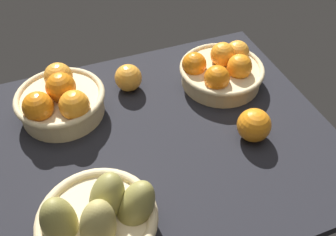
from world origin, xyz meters
The scene contains 6 objects.
market_tray centered at (0.00, 0.00, 1.50)cm, with size 84.00×72.00×3.00cm, color black.
basket_near_right centered at (22.33, -17.09, 8.08)cm, with size 23.26×23.26×12.73cm.
basket_far_right_pears centered at (20.96, 19.75, 7.67)cm, with size 26.22×23.94×14.98cm.
basket_near_left centered at (-22.65, -14.29, 7.33)cm, with size 24.06×24.06×11.05cm.
loose_orange_front_gap centered at (-20.37, 7.91, 7.20)cm, with size 8.40×8.40×8.40cm, color orange.
loose_orange_back_gap centered at (3.04, -20.97, 6.85)cm, with size 7.69×7.69×7.69cm, color #F49E33.
Camera 1 is at (21.42, 58.76, 72.69)cm, focal length 39.66 mm.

